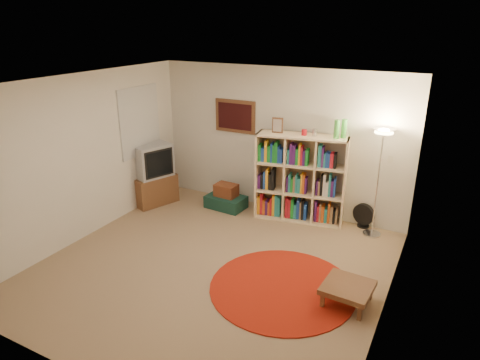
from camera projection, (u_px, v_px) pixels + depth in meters
The scene contains 11 objects.
room at pixel (210, 180), 5.55m from camera, with size 4.54×4.54×2.54m.
bookshelf at pixel (299, 179), 7.12m from camera, with size 1.53×0.67×1.77m.
floor_lamp at pixel (382, 148), 6.30m from camera, with size 0.35×0.35×1.73m.
floor_fan at pixel (364, 216), 6.98m from camera, with size 0.37×0.23×0.41m.
tv_stand at pixel (152, 175), 7.83m from camera, with size 0.77×0.91×1.12m.
suitcase at pixel (226, 202), 7.74m from camera, with size 0.72×0.49×0.22m.
wicker_basket at pixel (226, 190), 7.68m from camera, with size 0.40×0.30×0.22m.
duffel_bag at pixel (274, 201), 7.76m from camera, with size 0.34×0.29×0.23m.
paper_towel at pixel (264, 205), 7.53m from camera, with size 0.15×0.15×0.28m.
red_rug at pixel (282, 288), 5.44m from camera, with size 1.86×1.86×0.02m.
side_table at pixel (348, 288), 5.08m from camera, with size 0.59×0.59×0.26m.
Camera 1 is at (2.70, -4.37, 3.21)m, focal length 32.00 mm.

